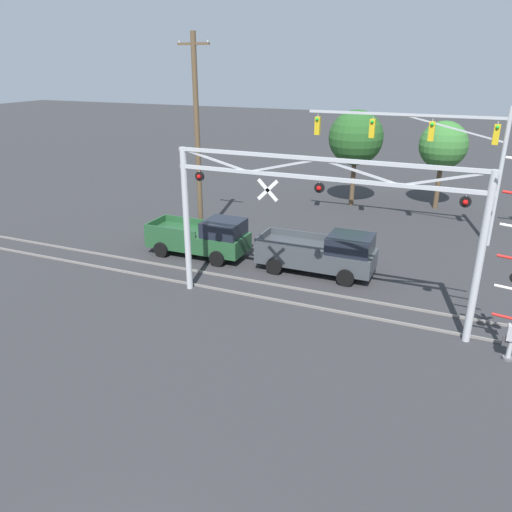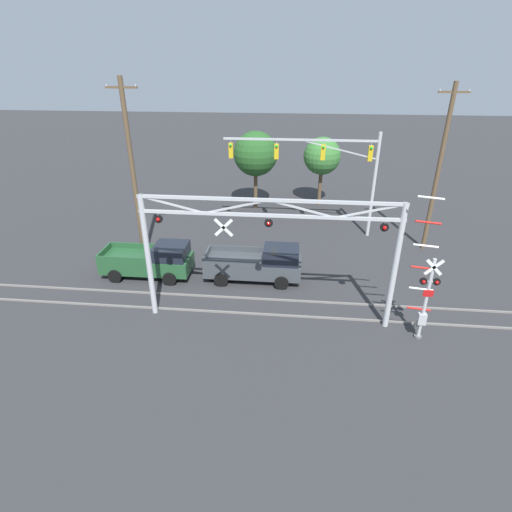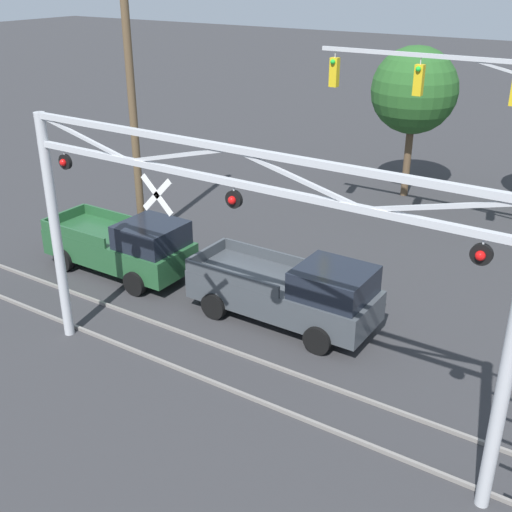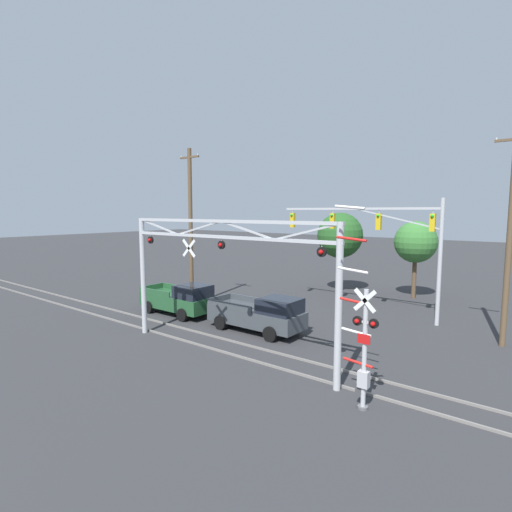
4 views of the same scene
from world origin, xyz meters
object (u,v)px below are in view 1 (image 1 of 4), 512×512
Objects in this scene: pickup_truck_following at (203,237)px; background_tree_beyond_span at (356,138)px; pickup_truck_lead at (322,253)px; crossing_gantry at (318,213)px; background_tree_far_left_verge at (443,145)px; traffic_signal_span at (444,147)px; utility_pole_left at (197,139)px.

pickup_truck_following is 0.80× the size of background_tree_beyond_span.
background_tree_beyond_span is (-1.44, 12.68, 3.67)m from pickup_truck_lead.
crossing_gantry is at bearing -27.95° from pickup_truck_following.
pickup_truck_following is 14.25m from background_tree_beyond_span.
crossing_gantry is 18.38m from background_tree_far_left_verge.
traffic_signal_span is 1.92× the size of pickup_truck_lead.
utility_pole_left reaches higher than background_tree_beyond_span.
pickup_truck_following is (-10.79, -7.56, -4.21)m from traffic_signal_span.
background_tree_beyond_span reaches higher than background_tree_far_left_verge.
background_tree_beyond_span reaches higher than pickup_truck_following.
traffic_signal_span reaches higher than background_tree_far_left_verge.
pickup_truck_following is at bearing 152.05° from crossing_gantry.
crossing_gantry is 2.00× the size of background_tree_far_left_verge.
pickup_truck_following is at bearing -59.04° from utility_pole_left.
utility_pole_left is 16.88m from background_tree_far_left_verge.
traffic_signal_span is at bearing -87.17° from background_tree_far_left_verge.
pickup_truck_following is at bearing -110.85° from background_tree_beyond_span.
pickup_truck_lead is 0.94× the size of background_tree_far_left_verge.
utility_pole_left is 1.85× the size of background_tree_far_left_verge.
pickup_truck_following is (-6.34, -0.19, -0.00)m from pickup_truck_lead.
utility_pole_left is 12.29m from background_tree_beyond_span.
crossing_gantry is 2.13× the size of pickup_truck_lead.
background_tree_beyond_span is (-2.26, 16.66, 0.49)m from crossing_gantry.
background_tree_beyond_span is at bearing 69.15° from pickup_truck_following.
background_tree_beyond_span is at bearing -165.74° from background_tree_far_left_verge.
pickup_truck_lead is at bearing 1.69° from pickup_truck_following.
background_tree_far_left_verge is (5.56, 1.41, -0.37)m from background_tree_beyond_span.
utility_pole_left reaches higher than pickup_truck_lead.
pickup_truck_lead is (-4.45, -7.37, -4.21)m from traffic_signal_span.
pickup_truck_following is 5.37m from utility_pole_left.
pickup_truck_lead is 0.51× the size of utility_pole_left.
utility_pole_left is at bearing 120.96° from pickup_truck_following.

